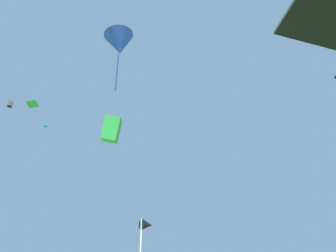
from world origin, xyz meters
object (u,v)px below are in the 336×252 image
distant_kite_green_high_left (32,104)px  distant_kite_green_mid_left (112,129)px  distant_kite_blue_low_left (119,44)px  distant_kite_teal_high_right (46,126)px  distant_kite_black_mid_right (10,104)px  marker_flag (146,231)px

distant_kite_green_high_left → distant_kite_green_mid_left: 5.60m
distant_kite_blue_low_left → distant_kite_teal_high_right: (2.99, 25.84, 7.27)m
distant_kite_green_mid_left → distant_kite_black_mid_right: bearing=97.1°
distant_kite_blue_low_left → distant_kite_teal_high_right: size_ratio=4.66×
distant_kite_green_mid_left → marker_flag: bearing=-106.4°
distant_kite_green_high_left → distant_kite_blue_low_left: (1.55, -7.83, -0.38)m
distant_kite_green_high_left → marker_flag: (1.15, -11.00, -7.93)m
distant_kite_green_high_left → distant_kite_black_mid_right: distant_kite_black_mid_right is taller
distant_kite_blue_low_left → distant_kite_black_mid_right: bearing=92.5°
distant_kite_blue_low_left → distant_kite_green_mid_left: (1.67, 3.84, -1.89)m
distant_kite_teal_high_right → marker_flag: size_ratio=0.30×
distant_kite_black_mid_right → distant_kite_teal_high_right: distant_kite_black_mid_right is taller
distant_kite_blue_low_left → distant_kite_black_mid_right: 27.83m
distant_kite_black_mid_right → marker_flag: 33.83m
distant_kite_black_mid_right → distant_kite_teal_high_right: size_ratio=1.39×
distant_kite_blue_low_left → distant_kite_teal_high_right: distant_kite_teal_high_right is taller
distant_kite_black_mid_right → marker_flag: (0.74, -29.44, -16.66)m
distant_kite_black_mid_right → distant_kite_green_high_left: bearing=-91.3°
distant_kite_green_high_left → distant_kite_black_mid_right: (0.42, 18.44, 8.73)m
distant_kite_green_high_left → distant_kite_teal_high_right: 19.81m
distant_kite_blue_low_left → distant_kite_green_mid_left: distant_kite_blue_low_left is taller
distant_kite_blue_low_left → distant_kite_green_mid_left: size_ratio=1.94×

